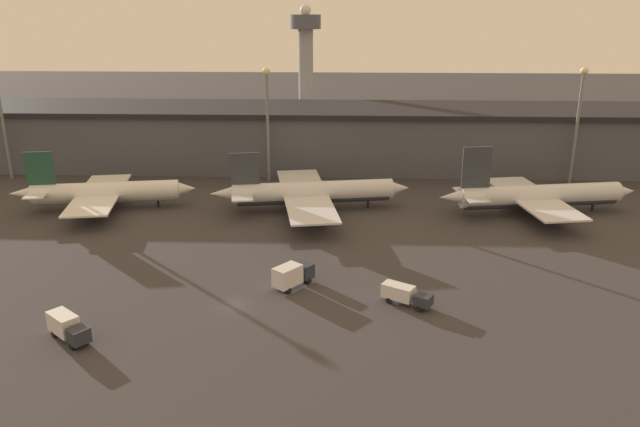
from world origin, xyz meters
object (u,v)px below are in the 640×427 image
Objects in this scene: airplane_1 at (311,193)px; service_vehicle_3 at (292,275)px; service_vehicle_0 at (67,327)px; service_vehicle_1 at (405,294)px; airplane_2 at (538,196)px; control_tower at (306,63)px; airplane_0 at (104,193)px.

service_vehicle_3 is (-0.93, -36.76, -1.68)m from airplane_1.
airplane_1 is at bearing 101.16° from service_vehicle_0.
airplane_1 reaches higher than service_vehicle_1.
airplane_2 is 87.74m from control_tower.
airplane_1 is 1.04× the size of control_tower.
service_vehicle_0 is (14.49, -52.28, -1.69)m from airplane_0.
service_vehicle_3 is 106.97m from control_tower.
airplane_1 is 5.89× the size of service_vehicle_0.
airplane_1 is 5.98× the size of service_vehicle_3.
airplane_2 is (46.13, -0.59, 0.03)m from airplane_1.
service_vehicle_0 is 45.48m from service_vehicle_1.
control_tower is (-4.97, 67.98, 19.63)m from airplane_1.
service_vehicle_0 reaches higher than service_vehicle_1.
airplane_2 reaches higher than airplane_0.
control_tower reaches higher than airplane_2.
control_tower reaches higher than service_vehicle_3.
control_tower reaches higher than airplane_0.
airplane_2 is 5.94× the size of service_vehicle_0.
airplane_1 is 60.42m from service_vehicle_0.
control_tower is (23.45, 121.27, 21.51)m from service_vehicle_0.
airplane_2 reaches higher than service_vehicle_3.
service_vehicle_0 is (-28.42, -53.28, -1.87)m from airplane_1.
airplane_0 is 5.41× the size of service_vehicle_3.
service_vehicle_0 is at bearing 160.48° from service_vehicle_3.
airplane_0 is at bearing 144.73° from service_vehicle_0.
service_vehicle_3 is (27.49, 16.52, 0.19)m from service_vehicle_0.
airplane_0 is 42.93m from airplane_1.
service_vehicle_3 reaches higher than service_vehicle_1.
airplane_2 is at bearing -12.98° from service_vehicle_3.
airplane_0 is at bearing 170.54° from airplane_2.
airplane_1 is 44.73m from service_vehicle_1.
service_vehicle_1 is at bearing -44.65° from airplane_0.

